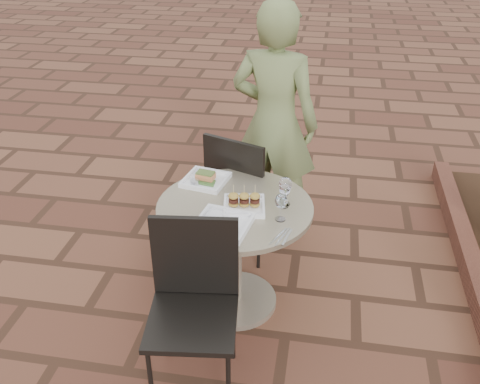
% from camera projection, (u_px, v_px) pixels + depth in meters
% --- Properties ---
extents(ground, '(60.00, 60.00, 0.00)m').
position_uv_depth(ground, '(229.00, 283.00, 3.59)').
color(ground, brown).
rests_on(ground, ground).
extents(cafe_table, '(0.90, 0.90, 0.73)m').
position_uv_depth(cafe_table, '(235.00, 240.00, 3.18)').
color(cafe_table, gray).
rests_on(cafe_table, ground).
extents(chair_far, '(0.57, 0.57, 0.93)m').
position_uv_depth(chair_far, '(242.00, 186.00, 3.61)').
color(chair_far, black).
rests_on(chair_far, ground).
extents(chair_near, '(0.49, 0.49, 0.93)m').
position_uv_depth(chair_near, '(194.00, 293.00, 2.68)').
color(chair_near, black).
rests_on(chair_near, ground).
extents(diner, '(0.69, 0.52, 1.72)m').
position_uv_depth(diner, '(274.00, 123.00, 3.75)').
color(diner, olive).
rests_on(diner, ground).
extents(plate_salmon, '(0.29, 0.29, 0.07)m').
position_uv_depth(plate_salmon, '(206.00, 179.00, 3.28)').
color(plate_salmon, white).
rests_on(plate_salmon, cafe_table).
extents(plate_sliders, '(0.27, 0.27, 0.15)m').
position_uv_depth(plate_sliders, '(244.00, 203.00, 3.01)').
color(plate_sliders, white).
rests_on(plate_sliders, cafe_table).
extents(plate_tuna, '(0.33, 0.33, 0.03)m').
position_uv_depth(plate_tuna, '(223.00, 224.00, 2.86)').
color(plate_tuna, white).
rests_on(plate_tuna, cafe_table).
extents(wine_glass_right, '(0.07, 0.07, 0.16)m').
position_uv_depth(wine_glass_right, '(281.00, 202.00, 2.87)').
color(wine_glass_right, white).
rests_on(wine_glass_right, cafe_table).
extents(wine_glass_mid, '(0.07, 0.07, 0.18)m').
position_uv_depth(wine_glass_mid, '(285.00, 185.00, 3.00)').
color(wine_glass_mid, white).
rests_on(wine_glass_mid, cafe_table).
extents(wine_glass_far, '(0.06, 0.06, 0.15)m').
position_uv_depth(wine_glass_far, '(285.00, 190.00, 3.00)').
color(wine_glass_far, white).
rests_on(wine_glass_far, cafe_table).
extents(steel_ramekin, '(0.07, 0.07, 0.04)m').
position_uv_depth(steel_ramekin, '(195.00, 183.00, 3.24)').
color(steel_ramekin, silver).
rests_on(steel_ramekin, cafe_table).
extents(cutlery_set, '(0.13, 0.20, 0.00)m').
position_uv_depth(cutlery_set, '(282.00, 237.00, 2.78)').
color(cutlery_set, silver).
rests_on(cutlery_set, cafe_table).
extents(planter_curb, '(0.12, 3.00, 0.15)m').
position_uv_depth(planter_curb, '(473.00, 272.00, 3.57)').
color(planter_curb, brown).
rests_on(planter_curb, ground).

